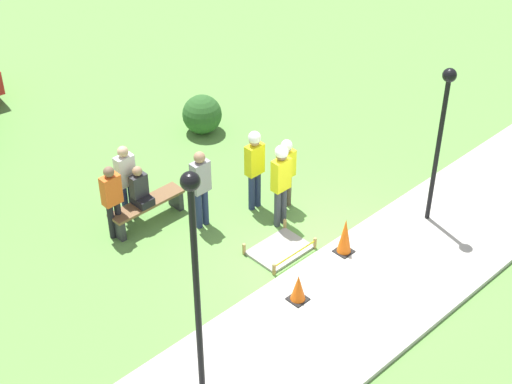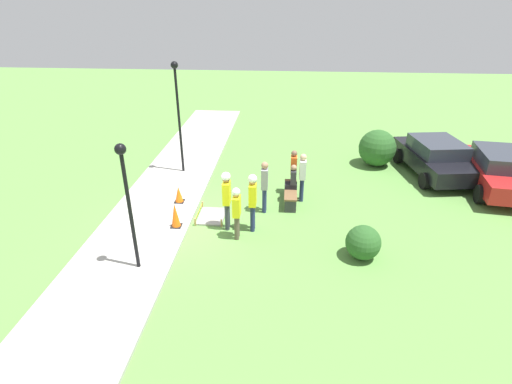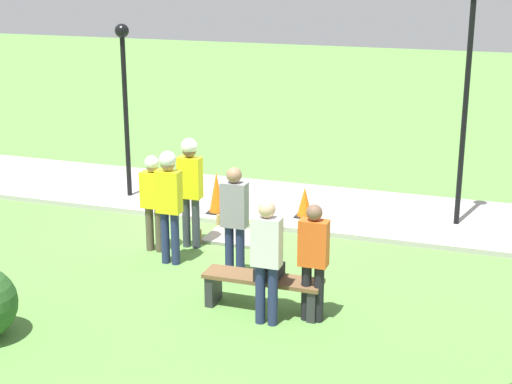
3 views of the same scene
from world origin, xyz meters
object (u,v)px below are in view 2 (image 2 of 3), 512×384
bystander_in_white_shirt (265,184)px  lamppost_far (178,103)px  worker_assistant (237,209)px  traffic_cone_near_patch (179,194)px  traffic_cone_far_patch (175,215)px  parked_car_red (499,170)px  bystander_in_orange_shirt (294,169)px  lamppost_near (127,189)px  park_bench (291,193)px  person_seated_on_bench (292,179)px  parked_car_black (435,157)px  bystander_in_gray_shirt (302,174)px  worker_trainee (227,195)px  worker_supervisor (253,197)px

bystander_in_white_shirt → lamppost_far: bearing=-130.4°
worker_assistant → traffic_cone_near_patch: bearing=-131.0°
traffic_cone_far_patch → parked_car_red: 12.14m
bystander_in_orange_shirt → lamppost_near: size_ratio=0.48×
park_bench → person_seated_on_bench: bearing=152.8°
worker_assistant → parked_car_black: 9.36m
parked_car_black → parked_car_red: 2.33m
worker_assistant → lamppost_near: lamppost_near is taller
bystander_in_orange_shirt → lamppost_far: size_ratio=0.38×
traffic_cone_far_patch → worker_assistant: bearing=80.1°
bystander_in_gray_shirt → worker_trainee: bearing=-47.7°
bystander_in_gray_shirt → park_bench: bearing=-64.7°
lamppost_near → bystander_in_white_shirt: bearing=137.9°
worker_trainee → person_seated_on_bench: bearing=135.6°
worker_supervisor → worker_trainee: 0.81m
bystander_in_white_shirt → lamppost_near: (3.55, -3.21, 1.38)m
worker_trainee → bystander_in_orange_shirt: bearing=142.8°
worker_trainee → lamppost_near: 3.37m
worker_supervisor → parked_car_black: bearing=125.2°
parked_car_black → bystander_in_gray_shirt: bearing=-71.2°
bystander_in_orange_shirt → lamppost_near: lamppost_near is taller
bystander_in_white_shirt → lamppost_far: 5.09m
park_bench → bystander_in_white_shirt: bystander_in_white_shirt is taller
traffic_cone_far_patch → park_bench: traffic_cone_far_patch is taller
park_bench → worker_assistant: bearing=-32.9°
lamppost_far → worker_assistant: bearing=30.8°
lamppost_near → parked_car_red: lamppost_near is taller
person_seated_on_bench → lamppost_near: lamppost_near is taller
person_seated_on_bench → lamppost_far: 5.46m
worker_assistant → worker_trainee: 0.67m
bystander_in_white_shirt → parked_car_black: size_ratio=0.40×
lamppost_far → parked_car_red: 12.56m
traffic_cone_near_patch → park_bench: size_ratio=0.34×
bystander_in_gray_shirt → person_seated_on_bench: bearing=-75.5°
lamppost_far → parked_car_black: lamppost_far is taller
worker_supervisor → bystander_in_white_shirt: worker_supervisor is taller
parked_car_red → traffic_cone_near_patch: bearing=-71.9°
worker_trainee → parked_car_red: worker_trainee is taller
traffic_cone_near_patch → lamppost_near: bearing=-2.3°
traffic_cone_near_patch → worker_trainee: worker_trainee is taller
bystander_in_orange_shirt → lamppost_far: (-1.54, -4.58, 1.99)m
person_seated_on_bench → worker_supervisor: worker_supervisor is taller
person_seated_on_bench → worker_assistant: size_ratio=0.53×
traffic_cone_near_patch → lamppost_near: 4.33m
bystander_in_white_shirt → parked_car_black: 7.80m
lamppost_far → lamppost_near: bearing=3.4°
park_bench → worker_trainee: 2.94m
worker_trainee → worker_assistant: bearing=35.1°
traffic_cone_near_patch → park_bench: bearing=97.1°
lamppost_far → park_bench: bearing=62.9°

